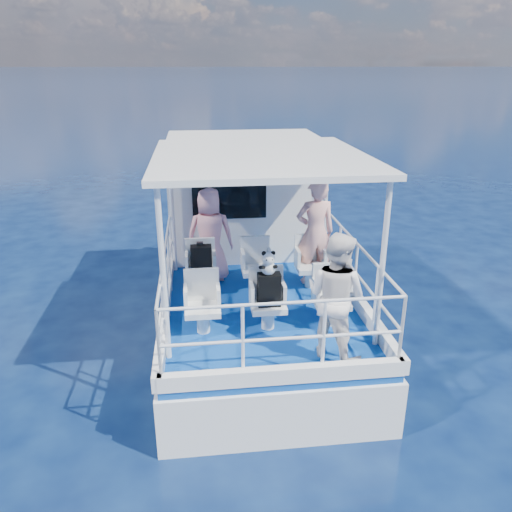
{
  "coord_description": "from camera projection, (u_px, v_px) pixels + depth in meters",
  "views": [
    {
      "loc": [
        -0.9,
        -7.23,
        4.36
      ],
      "look_at": [
        -0.08,
        -0.4,
        1.72
      ],
      "focal_mm": 35.0,
      "sensor_mm": 36.0,
      "label": 1
    }
  ],
  "objects": [
    {
      "name": "ground",
      "position": [
        258.0,
        343.0,
        8.37
      ],
      "size": [
        2000.0,
        2000.0,
        0.0
      ],
      "primitive_type": "plane",
      "color": "#071537",
      "rests_on": "ground"
    },
    {
      "name": "hull",
      "position": [
        251.0,
        315.0,
        9.29
      ],
      "size": [
        3.0,
        7.0,
        1.6
      ],
      "primitive_type": "cube",
      "color": "white",
      "rests_on": "ground"
    },
    {
      "name": "deck",
      "position": [
        251.0,
        273.0,
        8.99
      ],
      "size": [
        2.9,
        6.9,
        0.1
      ],
      "primitive_type": "cube",
      "color": "navy",
      "rests_on": "hull"
    },
    {
      "name": "cabin",
      "position": [
        244.0,
        193.0,
        9.78
      ],
      "size": [
        2.85,
        2.0,
        2.2
      ],
      "primitive_type": "cube",
      "color": "white",
      "rests_on": "deck"
    },
    {
      "name": "canopy",
      "position": [
        260.0,
        157.0,
        7.05
      ],
      "size": [
        3.0,
        3.2,
        0.08
      ],
      "primitive_type": "cube",
      "color": "white",
      "rests_on": "cabin"
    },
    {
      "name": "canopy_posts",
      "position": [
        260.0,
        234.0,
        7.42
      ],
      "size": [
        2.77,
        2.97,
        2.2
      ],
      "color": "white",
      "rests_on": "deck"
    },
    {
      "name": "railings",
      "position": [
        263.0,
        280.0,
        7.33
      ],
      "size": [
        2.84,
        3.59,
        1.0
      ],
      "primitive_type": null,
      "color": "white",
      "rests_on": "deck"
    },
    {
      "name": "seat_port_fwd",
      "position": [
        201.0,
        281.0,
        8.06
      ],
      "size": [
        0.48,
        0.46,
        0.38
      ],
      "primitive_type": "cube",
      "color": "silver",
      "rests_on": "deck"
    },
    {
      "name": "seat_center_fwd",
      "position": [
        257.0,
        278.0,
        8.16
      ],
      "size": [
        0.48,
        0.46,
        0.38
      ],
      "primitive_type": "cube",
      "color": "silver",
      "rests_on": "deck"
    },
    {
      "name": "seat_stbd_fwd",
      "position": [
        310.0,
        276.0,
        8.26
      ],
      "size": [
        0.48,
        0.46,
        0.38
      ],
      "primitive_type": "cube",
      "color": "silver",
      "rests_on": "deck"
    },
    {
      "name": "seat_port_aft",
      "position": [
        203.0,
        319.0,
        6.85
      ],
      "size": [
        0.48,
        0.46,
        0.38
      ],
      "primitive_type": "cube",
      "color": "silver",
      "rests_on": "deck"
    },
    {
      "name": "seat_center_aft",
      "position": [
        268.0,
        315.0,
        6.95
      ],
      "size": [
        0.48,
        0.46,
        0.38
      ],
      "primitive_type": "cube",
      "color": "silver",
      "rests_on": "deck"
    },
    {
      "name": "seat_stbd_aft",
      "position": [
        331.0,
        312.0,
        7.05
      ],
      "size": [
        0.48,
        0.46,
        0.38
      ],
      "primitive_type": "cube",
      "color": "silver",
      "rests_on": "deck"
    },
    {
      "name": "passenger_port_fwd",
      "position": [
        210.0,
        235.0,
        8.33
      ],
      "size": [
        0.61,
        0.44,
        1.6
      ],
      "primitive_type": "imported",
      "rotation": [
        0.0,
        0.0,
        3.12
      ],
      "color": "pink",
      "rests_on": "deck"
    },
    {
      "name": "passenger_stbd_fwd",
      "position": [
        315.0,
        232.0,
        8.18
      ],
      "size": [
        0.66,
        0.44,
        1.77
      ],
      "primitive_type": "imported",
      "rotation": [
        0.0,
        0.0,
        3.17
      ],
      "color": "#F2A79C",
      "rests_on": "deck"
    },
    {
      "name": "passenger_stbd_aft",
      "position": [
        336.0,
        296.0,
        6.1
      ],
      "size": [
        0.99,
        1.0,
        1.63
      ],
      "primitive_type": "imported",
      "rotation": [
        0.0,
        0.0,
        2.34
      ],
      "color": "white",
      "rests_on": "deck"
    },
    {
      "name": "backpack_port",
      "position": [
        201.0,
        259.0,
        7.86
      ],
      "size": [
        0.33,
        0.19,
        0.43
      ],
      "primitive_type": "cube",
      "color": "black",
      "rests_on": "seat_port_fwd"
    },
    {
      "name": "backpack_center",
      "position": [
        269.0,
        290.0,
        6.76
      ],
      "size": [
        0.31,
        0.17,
        0.46
      ],
      "primitive_type": "cube",
      "color": "black",
      "rests_on": "seat_center_aft"
    },
    {
      "name": "compact_camera",
      "position": [
        200.0,
        244.0,
        7.78
      ],
      "size": [
        0.1,
        0.06,
        0.06
      ],
      "primitive_type": "cube",
      "color": "black",
      "rests_on": "backpack_port"
    },
    {
      "name": "panda",
      "position": [
        268.0,
        263.0,
        6.6
      ],
      "size": [
        0.21,
        0.18,
        0.33
      ],
      "primitive_type": null,
      "color": "silver",
      "rests_on": "backpack_center"
    }
  ]
}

